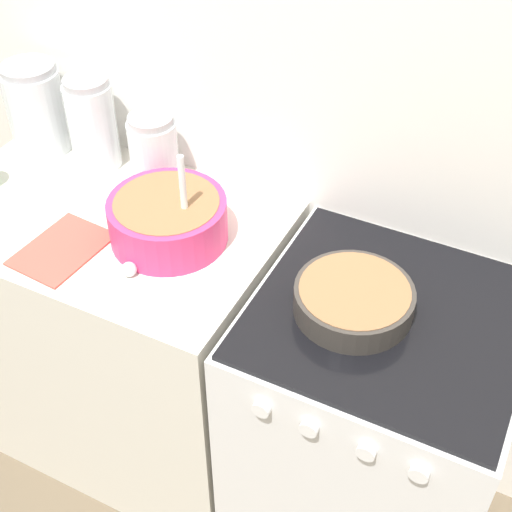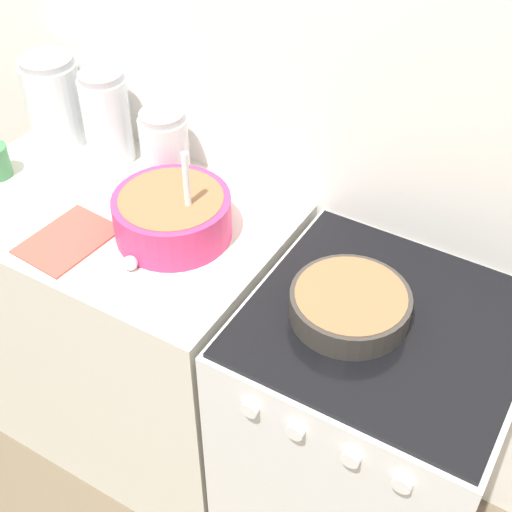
{
  "view_description": "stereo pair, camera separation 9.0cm",
  "coord_description": "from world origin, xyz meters",
  "px_view_note": "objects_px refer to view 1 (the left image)",
  "views": [
    {
      "loc": [
        0.54,
        -0.82,
        2.06
      ],
      "look_at": [
        -0.01,
        0.28,
        0.96
      ],
      "focal_mm": 50.0,
      "sensor_mm": 36.0,
      "label": 1
    },
    {
      "loc": [
        0.62,
        -0.77,
        2.06
      ],
      "look_at": [
        -0.01,
        0.28,
        0.96
      ],
      "focal_mm": 50.0,
      "sensor_mm": 36.0,
      "label": 2
    }
  ],
  "objects_px": {
    "mixing_bowl": "(168,218)",
    "storage_jar_left": "(38,114)",
    "storage_jar_middle": "(93,129)",
    "storage_jar_right": "(154,155)",
    "baking_pan": "(354,299)",
    "stove": "(369,434)"
  },
  "relations": [
    {
      "from": "storage_jar_right",
      "to": "storage_jar_left",
      "type": "bearing_deg",
      "value": 180.0
    },
    {
      "from": "stove",
      "to": "storage_jar_middle",
      "type": "relative_size",
      "value": 3.47
    },
    {
      "from": "storage_jar_left",
      "to": "storage_jar_middle",
      "type": "xyz_separation_m",
      "value": [
        0.19,
        0.0,
        0.0
      ]
    },
    {
      "from": "storage_jar_right",
      "to": "stove",
      "type": "bearing_deg",
      "value": -14.83
    },
    {
      "from": "mixing_bowl",
      "to": "storage_jar_right",
      "type": "distance_m",
      "value": 0.25
    },
    {
      "from": "storage_jar_middle",
      "to": "storage_jar_right",
      "type": "height_order",
      "value": "storage_jar_middle"
    },
    {
      "from": "baking_pan",
      "to": "storage_jar_left",
      "type": "xyz_separation_m",
      "value": [
        -1.04,
        0.22,
        0.08
      ]
    },
    {
      "from": "stove",
      "to": "storage_jar_right",
      "type": "height_order",
      "value": "storage_jar_right"
    },
    {
      "from": "storage_jar_left",
      "to": "baking_pan",
      "type": "bearing_deg",
      "value": -12.01
    },
    {
      "from": "storage_jar_left",
      "to": "storage_jar_middle",
      "type": "bearing_deg",
      "value": 0.0
    },
    {
      "from": "baking_pan",
      "to": "storage_jar_right",
      "type": "relative_size",
      "value": 1.31
    },
    {
      "from": "mixing_bowl",
      "to": "storage_jar_left",
      "type": "bearing_deg",
      "value": 160.87
    },
    {
      "from": "storage_jar_middle",
      "to": "storage_jar_right",
      "type": "relative_size",
      "value": 1.3
    },
    {
      "from": "stove",
      "to": "mixing_bowl",
      "type": "height_order",
      "value": "mixing_bowl"
    },
    {
      "from": "stove",
      "to": "baking_pan",
      "type": "xyz_separation_m",
      "value": [
        -0.08,
        -0.03,
        0.49
      ]
    },
    {
      "from": "baking_pan",
      "to": "storage_jar_middle",
      "type": "bearing_deg",
      "value": 165.35
    },
    {
      "from": "storage_jar_middle",
      "to": "mixing_bowl",
      "type": "bearing_deg",
      "value": -28.26
    },
    {
      "from": "baking_pan",
      "to": "storage_jar_middle",
      "type": "relative_size",
      "value": 1.01
    },
    {
      "from": "stove",
      "to": "storage_jar_left",
      "type": "bearing_deg",
      "value": 170.16
    },
    {
      "from": "mixing_bowl",
      "to": "storage_jar_left",
      "type": "height_order",
      "value": "storage_jar_left"
    },
    {
      "from": "baking_pan",
      "to": "storage_jar_right",
      "type": "height_order",
      "value": "storage_jar_right"
    },
    {
      "from": "stove",
      "to": "storage_jar_right",
      "type": "distance_m",
      "value": 0.93
    }
  ]
}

